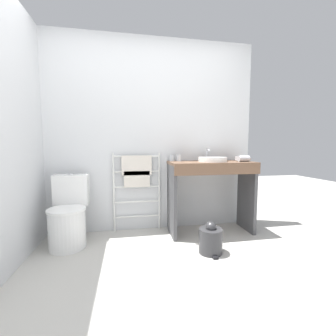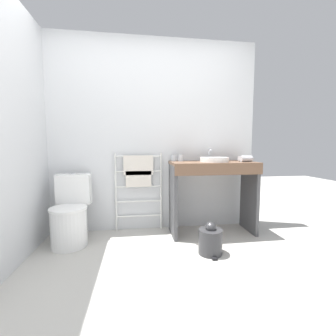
{
  "view_description": "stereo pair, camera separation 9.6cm",
  "coord_description": "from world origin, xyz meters",
  "px_view_note": "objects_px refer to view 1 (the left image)",
  "views": [
    {
      "loc": [
        -0.29,
        -1.42,
        1.08
      ],
      "look_at": [
        0.13,
        0.88,
        0.86
      ],
      "focal_mm": 24.0,
      "sensor_mm": 36.0,
      "label": 1
    },
    {
      "loc": [
        -0.19,
        -1.43,
        1.08
      ],
      "look_at": [
        0.13,
        0.88,
        0.86
      ],
      "focal_mm": 24.0,
      "sensor_mm": 36.0,
      "label": 2
    }
  ],
  "objects_px": {
    "sink_basin": "(213,159)",
    "cup_near_wall": "(172,158)",
    "hair_dryer": "(244,159)",
    "trash_bin": "(211,240)",
    "toilet": "(68,217)",
    "cup_near_edge": "(179,158)",
    "towel_radiator": "(137,176)"
  },
  "relations": [
    {
      "from": "sink_basin",
      "to": "trash_bin",
      "type": "distance_m",
      "value": 0.97
    },
    {
      "from": "sink_basin",
      "to": "cup_near_wall",
      "type": "distance_m",
      "value": 0.51
    },
    {
      "from": "cup_near_wall",
      "to": "trash_bin",
      "type": "height_order",
      "value": "cup_near_wall"
    },
    {
      "from": "sink_basin",
      "to": "cup_near_edge",
      "type": "bearing_deg",
      "value": 156.61
    },
    {
      "from": "toilet",
      "to": "towel_radiator",
      "type": "distance_m",
      "value": 0.91
    },
    {
      "from": "toilet",
      "to": "hair_dryer",
      "type": "distance_m",
      "value": 2.15
    },
    {
      "from": "cup_near_edge",
      "to": "hair_dryer",
      "type": "bearing_deg",
      "value": -16.88
    },
    {
      "from": "toilet",
      "to": "hair_dryer",
      "type": "bearing_deg",
      "value": 0.15
    },
    {
      "from": "cup_near_edge",
      "to": "trash_bin",
      "type": "xyz_separation_m",
      "value": [
        0.17,
        -0.69,
        -0.8
      ]
    },
    {
      "from": "toilet",
      "to": "sink_basin",
      "type": "relative_size",
      "value": 2.22
    },
    {
      "from": "towel_radiator",
      "to": "trash_bin",
      "type": "xyz_separation_m",
      "value": [
        0.7,
        -0.75,
        -0.57
      ]
    },
    {
      "from": "toilet",
      "to": "towel_radiator",
      "type": "bearing_deg",
      "value": 21.78
    },
    {
      "from": "trash_bin",
      "to": "sink_basin",
      "type": "bearing_deg",
      "value": 67.94
    },
    {
      "from": "towel_radiator",
      "to": "cup_near_wall",
      "type": "bearing_deg",
      "value": -3.86
    },
    {
      "from": "hair_dryer",
      "to": "towel_radiator",
      "type": "bearing_deg",
      "value": 167.07
    },
    {
      "from": "cup_near_edge",
      "to": "trash_bin",
      "type": "relative_size",
      "value": 0.26
    },
    {
      "from": "towel_radiator",
      "to": "sink_basin",
      "type": "distance_m",
      "value": 0.97
    },
    {
      "from": "sink_basin",
      "to": "cup_near_wall",
      "type": "bearing_deg",
      "value": 156.59
    },
    {
      "from": "toilet",
      "to": "cup_near_edge",
      "type": "relative_size",
      "value": 9.2
    },
    {
      "from": "cup_near_wall",
      "to": "cup_near_edge",
      "type": "relative_size",
      "value": 0.96
    },
    {
      "from": "toilet",
      "to": "trash_bin",
      "type": "height_order",
      "value": "toilet"
    },
    {
      "from": "cup_near_edge",
      "to": "towel_radiator",
      "type": "bearing_deg",
      "value": 172.98
    },
    {
      "from": "towel_radiator",
      "to": "hair_dryer",
      "type": "distance_m",
      "value": 1.35
    },
    {
      "from": "toilet",
      "to": "towel_radiator",
      "type": "xyz_separation_m",
      "value": [
        0.76,
        0.3,
        0.39
      ]
    },
    {
      "from": "towel_radiator",
      "to": "hair_dryer",
      "type": "bearing_deg",
      "value": -12.93
    },
    {
      "from": "cup_near_wall",
      "to": "trash_bin",
      "type": "bearing_deg",
      "value": -70.55
    },
    {
      "from": "toilet",
      "to": "hair_dryer",
      "type": "height_order",
      "value": "hair_dryer"
    },
    {
      "from": "sink_basin",
      "to": "hair_dryer",
      "type": "bearing_deg",
      "value": -9.79
    },
    {
      "from": "cup_near_edge",
      "to": "sink_basin",
      "type": "bearing_deg",
      "value": -23.39
    },
    {
      "from": "cup_near_wall",
      "to": "hair_dryer",
      "type": "xyz_separation_m",
      "value": [
        0.85,
        -0.27,
        -0.0
      ]
    },
    {
      "from": "towel_radiator",
      "to": "cup_near_edge",
      "type": "bearing_deg",
      "value": -7.02
    },
    {
      "from": "hair_dryer",
      "to": "trash_bin",
      "type": "xyz_separation_m",
      "value": [
        -0.59,
        -0.45,
        -0.8
      ]
    }
  ]
}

